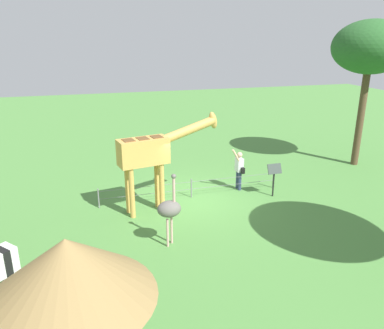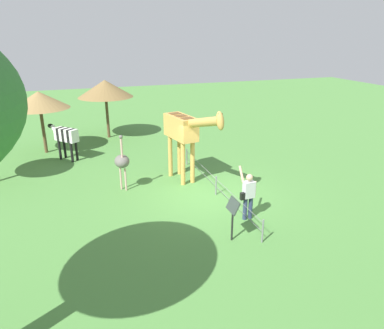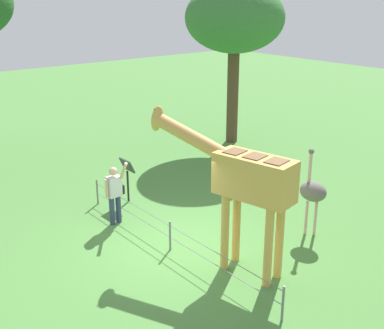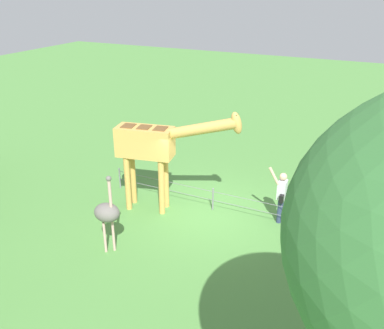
# 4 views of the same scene
# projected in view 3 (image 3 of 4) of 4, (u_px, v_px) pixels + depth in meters

# --- Properties ---
(ground_plane) EXTENTS (60.00, 60.00, 0.00)m
(ground_plane) POSITION_uv_depth(u_px,v_px,m) (178.00, 247.00, 12.11)
(ground_plane) COLOR #4C843D
(giraffe) EXTENTS (3.80, 1.21, 3.39)m
(giraffe) POSITION_uv_depth(u_px,v_px,m) (241.00, 178.00, 10.50)
(giraffe) COLOR gold
(giraffe) RESTS_ON ground_plane
(visitor) EXTENTS (0.53, 0.58, 1.78)m
(visitor) POSITION_uv_depth(u_px,v_px,m) (115.00, 192.00, 13.04)
(visitor) COLOR navy
(visitor) RESTS_ON ground_plane
(ostrich) EXTENTS (0.70, 0.56, 2.25)m
(ostrich) POSITION_uv_depth(u_px,v_px,m) (313.00, 192.00, 12.33)
(ostrich) COLOR #CC9E93
(ostrich) RESTS_ON ground_plane
(tree_east) EXTENTS (3.79, 3.79, 6.21)m
(tree_east) POSITION_uv_depth(u_px,v_px,m) (235.00, 19.00, 18.92)
(tree_east) COLOR brown
(tree_east) RESTS_ON ground_plane
(info_sign) EXTENTS (0.56, 0.21, 1.32)m
(info_sign) POSITION_uv_depth(u_px,v_px,m) (127.00, 171.00, 14.38)
(info_sign) COLOR black
(info_sign) RESTS_ON ground_plane
(wire_fence) EXTENTS (7.05, 0.05, 0.75)m
(wire_fence) POSITION_uv_depth(u_px,v_px,m) (170.00, 235.00, 11.83)
(wire_fence) COLOR slate
(wire_fence) RESTS_ON ground_plane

